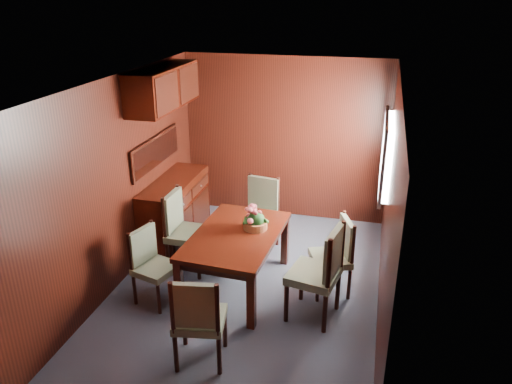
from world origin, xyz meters
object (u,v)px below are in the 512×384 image
(chair_right_near, at_px, (322,269))
(chair_head, at_px, (198,316))
(chair_left_near, at_px, (151,261))
(dining_table, at_px, (236,241))
(flower_centerpiece, at_px, (255,217))
(sideboard, at_px, (176,211))

(chair_right_near, distance_m, chair_head, 1.40)
(chair_left_near, relative_size, chair_head, 0.91)
(dining_table, xyz_separation_m, chair_head, (0.04, -1.34, -0.06))
(dining_table, distance_m, chair_right_near, 1.08)
(flower_centerpiece, bearing_deg, sideboard, 151.69)
(chair_right_near, bearing_deg, sideboard, 71.55)
(sideboard, height_order, dining_table, sideboard)
(chair_right_near, xyz_separation_m, chair_head, (-0.98, -0.99, -0.06))
(dining_table, height_order, chair_left_near, chair_left_near)
(dining_table, xyz_separation_m, chair_right_near, (1.02, -0.35, -0.00))
(chair_head, bearing_deg, flower_centerpiece, 74.71)
(dining_table, relative_size, chair_right_near, 1.43)
(dining_table, height_order, flower_centerpiece, flower_centerpiece)
(dining_table, xyz_separation_m, chair_left_near, (-0.84, -0.48, -0.11))
(chair_head, height_order, flower_centerpiece, flower_centerpiece)
(sideboard, relative_size, flower_centerpiece, 4.67)
(chair_right_near, bearing_deg, flower_centerpiece, 69.03)
(dining_table, distance_m, chair_head, 1.35)
(sideboard, height_order, chair_head, chair_head)
(sideboard, distance_m, flower_centerpiece, 1.53)
(flower_centerpiece, bearing_deg, dining_table, -134.48)
(sideboard, xyz_separation_m, flower_centerpiece, (1.30, -0.70, 0.39))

